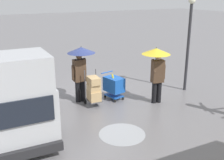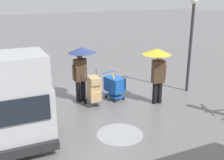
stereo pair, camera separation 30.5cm
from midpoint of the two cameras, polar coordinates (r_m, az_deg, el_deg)
The scene contains 8 objects.
ground_plane at distance 11.23m, azimuth -2.56°, elevation -3.35°, with size 90.00×90.00×0.00m, color slate.
slush_patch_under_van at distance 8.38m, azimuth 2.69°, elevation -11.10°, with size 1.39×1.39×0.01m, color #999BA0.
cargo_van_parked_right at distance 9.06m, azimuth -20.06°, elevation -1.79°, with size 2.32×5.40×2.60m.
shopping_cart_vendor at distance 10.76m, azimuth 1.35°, elevation -1.07°, with size 0.71×0.91×1.04m.
hand_dolly_boxes at distance 10.13m, azimuth -2.91°, elevation -1.95°, with size 0.53×0.71×1.32m.
pedestrian_pink_side at distance 10.34m, azimuth -5.55°, elevation 3.92°, with size 1.04×1.04×2.15m.
pedestrian_black_side at distance 10.21m, azimuth 10.19°, elevation 3.54°, with size 1.04×1.04×2.15m.
street_lamp at distance 11.76m, azimuth 16.77°, elevation 8.85°, with size 0.28×0.28×3.86m.
Camera 2 is at (4.10, 9.66, 4.05)m, focal length 44.31 mm.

